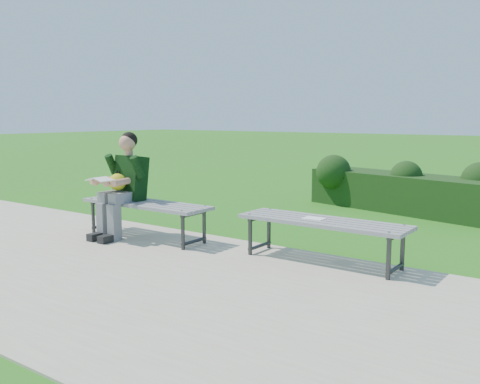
{
  "coord_description": "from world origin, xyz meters",
  "views": [
    {
      "loc": [
        3.59,
        -5.24,
        1.53
      ],
      "look_at": [
        0.07,
        -0.32,
        0.67
      ],
      "focal_mm": 40.0,
      "sensor_mm": 36.0,
      "label": 1
    }
  ],
  "objects_px": {
    "bench_left": "(146,207)",
    "bench_right": "(323,225)",
    "seated_boy": "(123,182)",
    "paper_sheet": "(314,218)",
    "hedge": "(403,189)"
  },
  "relations": [
    {
      "from": "bench_right",
      "to": "paper_sheet",
      "type": "height_order",
      "value": "bench_right"
    },
    {
      "from": "paper_sheet",
      "to": "hedge",
      "type": "bearing_deg",
      "value": 94.52
    },
    {
      "from": "bench_right",
      "to": "seated_boy",
      "type": "relative_size",
      "value": 1.37
    },
    {
      "from": "bench_left",
      "to": "seated_boy",
      "type": "distance_m",
      "value": 0.43
    },
    {
      "from": "bench_left",
      "to": "paper_sheet",
      "type": "distance_m",
      "value": 2.22
    },
    {
      "from": "seated_boy",
      "to": "paper_sheet",
      "type": "distance_m",
      "value": 2.54
    },
    {
      "from": "bench_left",
      "to": "bench_right",
      "type": "bearing_deg",
      "value": 6.55
    },
    {
      "from": "seated_boy",
      "to": "paper_sheet",
      "type": "bearing_deg",
      "value": 8.09
    },
    {
      "from": "bench_right",
      "to": "seated_boy",
      "type": "xyz_separation_m",
      "value": [
        -2.61,
        -0.36,
        0.3
      ]
    },
    {
      "from": "bench_right",
      "to": "paper_sheet",
      "type": "relative_size",
      "value": 8.03
    },
    {
      "from": "seated_boy",
      "to": "paper_sheet",
      "type": "relative_size",
      "value": 5.86
    },
    {
      "from": "hedge",
      "to": "bench_right",
      "type": "bearing_deg",
      "value": -83.9
    },
    {
      "from": "bench_right",
      "to": "hedge",
      "type": "bearing_deg",
      "value": 96.1
    },
    {
      "from": "bench_right",
      "to": "seated_boy",
      "type": "distance_m",
      "value": 2.65
    },
    {
      "from": "hedge",
      "to": "paper_sheet",
      "type": "xyz_separation_m",
      "value": [
        0.28,
        -3.59,
        0.11
      ]
    }
  ]
}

